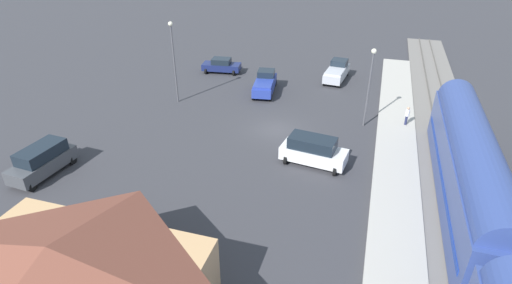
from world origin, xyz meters
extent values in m
plane|color=#38383D|center=(0.00, 0.00, 0.00)|extent=(200.00, 200.00, 0.00)
cube|color=slate|center=(-14.00, 0.00, 0.09)|extent=(4.80, 70.00, 0.18)
cube|color=#59544C|center=(-14.72, 0.00, 0.24)|extent=(0.10, 70.00, 0.12)
cube|color=#59544C|center=(-13.28, 0.00, 0.24)|extent=(0.10, 70.00, 0.12)
cube|color=#B7B2A8|center=(-10.00, 0.00, 0.15)|extent=(3.20, 46.00, 0.30)
cube|color=#33478C|center=(-14.00, 6.46, 2.15)|extent=(2.90, 19.12, 3.70)
cube|color=#19389E|center=(-12.54, 6.46, 1.85)|extent=(0.04, 17.59, 0.36)
cylinder|color=#33478C|center=(-14.00, 6.46, 3.90)|extent=(2.75, 18.35, 2.76)
pyramid|color=brown|center=(4.00, 22.00, 4.19)|extent=(11.89, 9.32, 1.85)
cube|color=#4C3323|center=(4.00, 17.71, 1.05)|extent=(1.10, 0.08, 2.10)
cylinder|color=#23284C|center=(-10.76, -3.75, 0.72)|extent=(0.22, 0.22, 0.85)
cylinder|color=silver|center=(-10.76, -3.75, 1.46)|extent=(0.36, 0.36, 0.62)
sphere|color=tan|center=(-10.76, -3.75, 1.89)|extent=(0.24, 0.24, 0.24)
cube|color=#47494F|center=(14.53, 11.74, 0.84)|extent=(2.34, 5.04, 1.00)
cube|color=#19232D|center=(14.52, 11.59, 1.78)|extent=(1.99, 3.56, 0.88)
cylinder|color=black|center=(13.82, 13.70, 0.34)|extent=(0.22, 0.68, 0.68)
cylinder|color=black|center=(15.54, 13.56, 0.34)|extent=(0.22, 0.68, 0.68)
cylinder|color=black|center=(13.52, 9.91, 0.34)|extent=(0.22, 0.68, 0.68)
cylinder|color=black|center=(15.24, 9.77, 0.34)|extent=(0.22, 0.68, 0.68)
cube|color=white|center=(-3.96, 4.64, 0.84)|extent=(5.12, 2.60, 1.00)
cube|color=#19232D|center=(-3.81, 4.62, 1.78)|extent=(3.63, 2.17, 0.88)
cylinder|color=black|center=(-5.95, 4.04, 0.34)|extent=(0.22, 0.68, 0.68)
cylinder|color=black|center=(-5.72, 5.75, 0.34)|extent=(0.22, 0.68, 0.68)
cylinder|color=black|center=(-2.19, 3.54, 0.34)|extent=(0.22, 0.68, 0.68)
cylinder|color=black|center=(-1.96, 5.24, 0.34)|extent=(0.22, 0.68, 0.68)
cube|color=silver|center=(-3.38, -14.02, 0.84)|extent=(2.49, 5.57, 0.92)
cube|color=#19232D|center=(-3.48, -15.04, 1.72)|extent=(1.89, 1.89, 0.84)
cylinder|color=black|center=(-2.74, -16.25, 0.38)|extent=(0.22, 0.76, 0.76)
cylinder|color=black|center=(-4.45, -16.07, 0.38)|extent=(0.22, 0.76, 0.76)
cylinder|color=black|center=(-2.30, -11.97, 0.38)|extent=(0.22, 0.76, 0.76)
cylinder|color=black|center=(-4.02, -11.80, 0.38)|extent=(0.22, 0.76, 0.76)
cube|color=silver|center=(-3.28, -13.08, 1.40)|extent=(2.15, 3.14, 0.20)
cube|color=#283D9E|center=(3.45, -8.03, 0.84)|extent=(2.68, 5.62, 0.92)
cube|color=#19232D|center=(3.59, -9.05, 1.72)|extent=(1.95, 1.95, 0.84)
cylinder|color=black|center=(4.60, -10.05, 0.38)|extent=(0.22, 0.76, 0.76)
cylinder|color=black|center=(2.89, -10.28, 0.38)|extent=(0.22, 0.76, 0.76)
cylinder|color=black|center=(4.01, -5.79, 0.38)|extent=(0.22, 0.76, 0.76)
cylinder|color=black|center=(2.30, -6.02, 0.38)|extent=(0.22, 0.76, 0.76)
cube|color=#283D9E|center=(3.32, -7.10, 1.40)|extent=(2.25, 3.20, 0.20)
cube|color=navy|center=(10.16, -12.69, 0.72)|extent=(4.69, 2.38, 0.76)
cube|color=#19232D|center=(10.16, -12.69, 1.42)|extent=(2.34, 1.87, 0.64)
cylinder|color=black|center=(11.74, -11.68, 0.34)|extent=(0.22, 0.68, 0.68)
cylinder|color=black|center=(11.94, -13.27, 0.34)|extent=(0.22, 0.68, 0.68)
cylinder|color=black|center=(8.37, -12.10, 0.34)|extent=(0.22, 0.68, 0.68)
cylinder|color=black|center=(8.57, -13.69, 0.34)|extent=(0.22, 0.68, 0.68)
cylinder|color=#515156|center=(-7.20, -3.09, 3.32)|extent=(0.16, 0.16, 6.64)
sphere|color=#EAE5C6|center=(-7.20, -3.09, 6.82)|extent=(0.44, 0.44, 0.44)
cylinder|color=#515156|center=(11.23, -3.18, 3.81)|extent=(0.16, 0.16, 7.61)
sphere|color=#EAE5C6|center=(11.23, -3.18, 7.79)|extent=(0.44, 0.44, 0.44)
camera|label=1|loc=(-7.45, 31.06, 16.52)|focal=28.56mm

